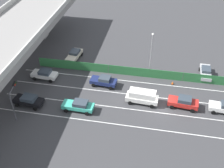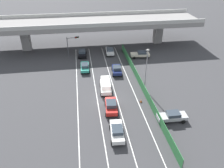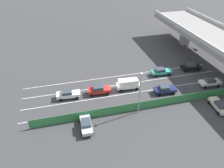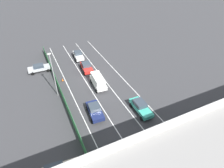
# 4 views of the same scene
# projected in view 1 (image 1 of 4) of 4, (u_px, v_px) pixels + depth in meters

# --- Properties ---
(ground_plane) EXTENTS (300.00, 300.00, 0.00)m
(ground_plane) POSITION_uv_depth(u_px,v_px,m) (161.00, 105.00, 41.57)
(ground_plane) COLOR #38383A
(lane_line_left_edge) EXTENTS (0.14, 42.15, 0.01)m
(lane_line_left_edge) POSITION_uv_depth(u_px,v_px,m) (136.00, 127.00, 37.95)
(lane_line_left_edge) COLOR silver
(lane_line_left_edge) RESTS_ON ground
(lane_line_mid_left) EXTENTS (0.14, 42.15, 0.01)m
(lane_line_mid_left) POSITION_uv_depth(u_px,v_px,m) (139.00, 110.00, 40.66)
(lane_line_mid_left) COLOR silver
(lane_line_mid_left) RESTS_ON ground
(lane_line_mid_right) EXTENTS (0.14, 42.15, 0.01)m
(lane_line_mid_right) POSITION_uv_depth(u_px,v_px,m) (142.00, 96.00, 43.38)
(lane_line_mid_right) COLOR silver
(lane_line_mid_right) RESTS_ON ground
(lane_line_right_edge) EXTENTS (0.14, 42.15, 0.01)m
(lane_line_right_edge) POSITION_uv_depth(u_px,v_px,m) (144.00, 83.00, 46.10)
(lane_line_right_edge) COLOR silver
(lane_line_right_edge) RESTS_ON ground
(green_fence) EXTENTS (0.10, 38.25, 1.70)m
(green_fence) POSITION_uv_depth(u_px,v_px,m) (145.00, 73.00, 46.93)
(green_fence) COLOR #2D753D
(green_fence) RESTS_ON ground
(car_taxi_teal) EXTENTS (2.03, 4.69, 1.65)m
(car_taxi_teal) POSITION_uv_depth(u_px,v_px,m) (79.00, 105.00, 40.17)
(car_taxi_teal) COLOR teal
(car_taxi_teal) RESTS_ON ground
(car_sedan_navy) EXTENTS (2.33, 4.43, 1.67)m
(car_sedan_navy) POSITION_uv_depth(u_px,v_px,m) (104.00, 81.00, 45.03)
(car_sedan_navy) COLOR navy
(car_sedan_navy) RESTS_ON ground
(car_hatchback_white) EXTENTS (2.26, 4.40, 1.68)m
(car_hatchback_white) POSITION_uv_depth(u_px,v_px,m) (45.00, 74.00, 46.52)
(car_hatchback_white) COLOR silver
(car_hatchback_white) RESTS_ON ground
(car_van_white) EXTENTS (2.30, 4.94, 2.16)m
(car_van_white) POSITION_uv_depth(u_px,v_px,m) (142.00, 96.00, 41.35)
(car_van_white) COLOR silver
(car_van_white) RESTS_ON ground
(car_sedan_black) EXTENTS (2.35, 4.58, 1.62)m
(car_sedan_black) POSITION_uv_depth(u_px,v_px,m) (29.00, 100.00, 41.11)
(car_sedan_black) COLOR black
(car_sedan_black) RESTS_ON ground
(car_sedan_red) EXTENTS (2.34, 4.55, 1.77)m
(car_sedan_red) POSITION_uv_depth(u_px,v_px,m) (183.00, 102.00, 40.71)
(car_sedan_red) COLOR red
(car_sedan_red) RESTS_ON ground
(parked_wagon_silver) EXTENTS (4.60, 2.02, 1.56)m
(parked_wagon_silver) POSITION_uv_depth(u_px,v_px,m) (206.00, 72.00, 47.13)
(parked_wagon_silver) COLOR #B2B5B7
(parked_wagon_silver) RESTS_ON ground
(parked_sedan_cream) EXTENTS (4.72, 2.38, 1.57)m
(parked_sedan_cream) POSITION_uv_depth(u_px,v_px,m) (74.00, 55.00, 51.66)
(parked_sedan_cream) COLOR beige
(parked_sedan_cream) RESTS_ON ground
(traffic_light) EXTENTS (2.95, 0.81, 4.90)m
(traffic_light) POSITION_uv_depth(u_px,v_px,m) (13.00, 96.00, 37.77)
(traffic_light) COLOR #47474C
(traffic_light) RESTS_ON ground
(street_lamp) EXTENTS (0.60, 0.36, 8.06)m
(street_lamp) POSITION_uv_depth(u_px,v_px,m) (151.00, 51.00, 44.86)
(street_lamp) COLOR gray
(street_lamp) RESTS_ON ground
(traffic_cone) EXTENTS (0.47, 0.47, 0.58)m
(traffic_cone) POSITION_uv_depth(u_px,v_px,m) (173.00, 83.00, 45.63)
(traffic_cone) COLOR orange
(traffic_cone) RESTS_ON ground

